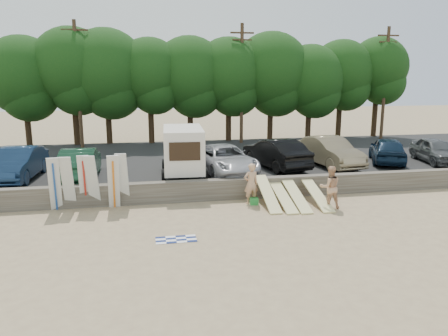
{
  "coord_description": "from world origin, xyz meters",
  "views": [
    {
      "loc": [
        -5.71,
        -17.12,
        5.96
      ],
      "look_at": [
        -1.86,
        3.0,
        1.55
      ],
      "focal_mm": 35.0,
      "sensor_mm": 36.0,
      "label": 1
    }
  ],
  "objects_px": {
    "box_trailer": "(183,149)",
    "car_4": "(329,151)",
    "car_0": "(18,164)",
    "car_6": "(436,150)",
    "cooler": "(254,201)",
    "car_5": "(387,150)",
    "beachgoer_b": "(330,187)",
    "car_2": "(225,159)",
    "beachgoer_a": "(251,184)",
    "car_1": "(80,163)",
    "car_3": "(275,153)"
  },
  "relations": [
    {
      "from": "box_trailer",
      "to": "car_4",
      "type": "height_order",
      "value": "box_trailer"
    },
    {
      "from": "box_trailer",
      "to": "car_0",
      "type": "distance_m",
      "value": 8.41
    },
    {
      "from": "car_6",
      "to": "cooler",
      "type": "relative_size",
      "value": 11.35
    },
    {
      "from": "car_5",
      "to": "box_trailer",
      "type": "bearing_deg",
      "value": 29.37
    },
    {
      "from": "car_6",
      "to": "beachgoer_b",
      "type": "height_order",
      "value": "car_6"
    },
    {
      "from": "cooler",
      "to": "car_6",
      "type": "bearing_deg",
      "value": 25.25
    },
    {
      "from": "car_2",
      "to": "car_5",
      "type": "bearing_deg",
      "value": -4.51
    },
    {
      "from": "beachgoer_a",
      "to": "car_4",
      "type": "bearing_deg",
      "value": -151.85
    },
    {
      "from": "car_0",
      "to": "car_1",
      "type": "distance_m",
      "value": 3.1
    },
    {
      "from": "beachgoer_b",
      "to": "box_trailer",
      "type": "bearing_deg",
      "value": -31.11
    },
    {
      "from": "car_2",
      "to": "cooler",
      "type": "height_order",
      "value": "car_2"
    },
    {
      "from": "car_1",
      "to": "beachgoer_b",
      "type": "bearing_deg",
      "value": 155.59
    },
    {
      "from": "car_1",
      "to": "cooler",
      "type": "relative_size",
      "value": 12.76
    },
    {
      "from": "car_6",
      "to": "beachgoer_b",
      "type": "bearing_deg",
      "value": -139.83
    },
    {
      "from": "beachgoer_a",
      "to": "cooler",
      "type": "height_order",
      "value": "beachgoer_a"
    },
    {
      "from": "car_0",
      "to": "car_4",
      "type": "bearing_deg",
      "value": 5.19
    },
    {
      "from": "car_4",
      "to": "beachgoer_a",
      "type": "bearing_deg",
      "value": -151.29
    },
    {
      "from": "car_4",
      "to": "beachgoer_a",
      "type": "xyz_separation_m",
      "value": [
        -5.83,
        -4.37,
        -0.58
      ]
    },
    {
      "from": "beachgoer_b",
      "to": "cooler",
      "type": "distance_m",
      "value": 3.52
    },
    {
      "from": "car_1",
      "to": "car_5",
      "type": "xyz_separation_m",
      "value": [
        17.75,
        0.74,
        -0.01
      ]
    },
    {
      "from": "car_2",
      "to": "car_3",
      "type": "relative_size",
      "value": 1.06
    },
    {
      "from": "box_trailer",
      "to": "car_3",
      "type": "xyz_separation_m",
      "value": [
        5.37,
        0.99,
        -0.58
      ]
    },
    {
      "from": "car_5",
      "to": "beachgoer_b",
      "type": "distance_m",
      "value": 8.65
    },
    {
      "from": "car_5",
      "to": "beachgoer_b",
      "type": "bearing_deg",
      "value": 67.2
    },
    {
      "from": "car_3",
      "to": "car_6",
      "type": "relative_size",
      "value": 1.19
    },
    {
      "from": "car_4",
      "to": "car_3",
      "type": "bearing_deg",
      "value": 171.17
    },
    {
      "from": "car_3",
      "to": "cooler",
      "type": "xyz_separation_m",
      "value": [
        -2.45,
        -4.6,
        -1.38
      ]
    },
    {
      "from": "box_trailer",
      "to": "car_0",
      "type": "height_order",
      "value": "box_trailer"
    },
    {
      "from": "car_5",
      "to": "car_1",
      "type": "bearing_deg",
      "value": 26.67
    },
    {
      "from": "car_0",
      "to": "beachgoer_b",
      "type": "distance_m",
      "value": 15.52
    },
    {
      "from": "box_trailer",
      "to": "car_2",
      "type": "bearing_deg",
      "value": 8.51
    },
    {
      "from": "car_2",
      "to": "beachgoer_b",
      "type": "xyz_separation_m",
      "value": [
        3.88,
        -4.97,
        -0.47
      ]
    },
    {
      "from": "beachgoer_a",
      "to": "car_2",
      "type": "bearing_deg",
      "value": -89.94
    },
    {
      "from": "car_0",
      "to": "cooler",
      "type": "bearing_deg",
      "value": -16.62
    },
    {
      "from": "car_3",
      "to": "car_4",
      "type": "relative_size",
      "value": 1.0
    },
    {
      "from": "car_2",
      "to": "car_4",
      "type": "bearing_deg",
      "value": -2.96
    },
    {
      "from": "box_trailer",
      "to": "car_6",
      "type": "height_order",
      "value": "box_trailer"
    },
    {
      "from": "box_trailer",
      "to": "car_3",
      "type": "bearing_deg",
      "value": 13.82
    },
    {
      "from": "car_2",
      "to": "beachgoer_b",
      "type": "bearing_deg",
      "value": -61.59
    },
    {
      "from": "car_3",
      "to": "beachgoer_a",
      "type": "distance_m",
      "value": 5.13
    },
    {
      "from": "car_6",
      "to": "beachgoer_b",
      "type": "relative_size",
      "value": 2.21
    },
    {
      "from": "box_trailer",
      "to": "car_5",
      "type": "relative_size",
      "value": 0.89
    },
    {
      "from": "car_3",
      "to": "beachgoer_b",
      "type": "distance_m",
      "value": 5.84
    },
    {
      "from": "car_4",
      "to": "car_5",
      "type": "xyz_separation_m",
      "value": [
        3.82,
        0.17,
        -0.06
      ]
    },
    {
      "from": "car_1",
      "to": "car_6",
      "type": "distance_m",
      "value": 20.69
    },
    {
      "from": "car_2",
      "to": "beachgoer_b",
      "type": "distance_m",
      "value": 6.33
    },
    {
      "from": "car_2",
      "to": "car_6",
      "type": "xyz_separation_m",
      "value": [
        13.15,
        0.44,
        -0.02
      ]
    },
    {
      "from": "car_1",
      "to": "beachgoer_b",
      "type": "xyz_separation_m",
      "value": [
        11.42,
        -5.14,
        -0.52
      ]
    },
    {
      "from": "car_4",
      "to": "cooler",
      "type": "height_order",
      "value": "car_4"
    },
    {
      "from": "car_2",
      "to": "car_6",
      "type": "bearing_deg",
      "value": -7.69
    }
  ]
}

